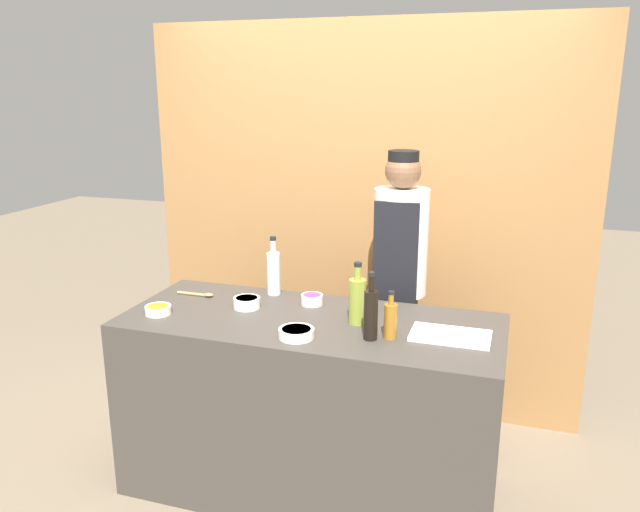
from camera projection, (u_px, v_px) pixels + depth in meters
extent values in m
plane|color=#756651|center=(311.00, 485.00, 3.27)|extent=(14.00, 14.00, 0.00)
cube|color=olive|center=(364.00, 221.00, 3.91)|extent=(2.73, 0.18, 2.40)
cube|color=#3D3833|center=(311.00, 405.00, 3.15)|extent=(1.84, 0.76, 0.93)
cylinder|color=white|center=(158.00, 310.00, 3.09)|extent=(0.13, 0.13, 0.04)
cylinder|color=orange|center=(158.00, 307.00, 3.09)|extent=(0.10, 0.10, 0.01)
cylinder|color=white|center=(247.00, 303.00, 3.18)|extent=(0.14, 0.14, 0.05)
cylinder|color=brown|center=(247.00, 299.00, 3.17)|extent=(0.11, 0.11, 0.02)
cylinder|color=white|center=(296.00, 333.00, 2.80)|extent=(0.16, 0.16, 0.04)
cylinder|color=yellow|center=(296.00, 330.00, 2.80)|extent=(0.13, 0.13, 0.01)
cylinder|color=white|center=(364.00, 306.00, 3.14)|extent=(0.12, 0.12, 0.05)
cylinder|color=red|center=(364.00, 303.00, 3.13)|extent=(0.10, 0.10, 0.01)
cylinder|color=white|center=(312.00, 300.00, 3.23)|extent=(0.11, 0.11, 0.05)
cylinder|color=#703384|center=(312.00, 296.00, 3.22)|extent=(0.09, 0.09, 0.02)
cube|color=white|center=(450.00, 336.00, 2.80)|extent=(0.35, 0.20, 0.02)
cylinder|color=black|center=(371.00, 315.00, 2.76)|extent=(0.06, 0.06, 0.23)
cylinder|color=black|center=(371.00, 284.00, 2.72)|extent=(0.03, 0.03, 0.07)
cylinder|color=black|center=(372.00, 274.00, 2.71)|extent=(0.03, 0.03, 0.02)
cylinder|color=silver|center=(274.00, 274.00, 3.36)|extent=(0.07, 0.07, 0.23)
cylinder|color=silver|center=(273.00, 247.00, 3.32)|extent=(0.03, 0.03, 0.07)
cylinder|color=black|center=(273.00, 238.00, 3.31)|extent=(0.03, 0.03, 0.02)
cylinder|color=#9E661E|center=(390.00, 321.00, 2.78)|extent=(0.06, 0.06, 0.16)
cylinder|color=#9E661E|center=(391.00, 299.00, 2.75)|extent=(0.02, 0.02, 0.05)
cylinder|color=black|center=(391.00, 293.00, 2.74)|extent=(0.03, 0.03, 0.01)
cylinder|color=olive|center=(357.00, 302.00, 2.95)|extent=(0.08, 0.08, 0.22)
cylinder|color=olive|center=(358.00, 273.00, 2.91)|extent=(0.03, 0.03, 0.07)
cylinder|color=black|center=(358.00, 264.00, 2.90)|extent=(0.04, 0.04, 0.02)
cylinder|color=#B2844C|center=(192.00, 294.00, 3.37)|extent=(0.17, 0.02, 0.02)
ellipsoid|color=#B2844C|center=(209.00, 295.00, 3.34)|extent=(0.05, 0.04, 0.02)
cylinder|color=#28282D|center=(396.00, 365.00, 3.65)|extent=(0.22, 0.22, 0.89)
cylinder|color=white|center=(401.00, 242.00, 3.45)|extent=(0.30, 0.30, 0.59)
cube|color=black|center=(395.00, 253.00, 3.33)|extent=(0.24, 0.02, 0.55)
sphere|color=brown|center=(403.00, 171.00, 3.35)|extent=(0.20, 0.20, 0.20)
cylinder|color=black|center=(404.00, 157.00, 3.33)|extent=(0.17, 0.17, 0.07)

